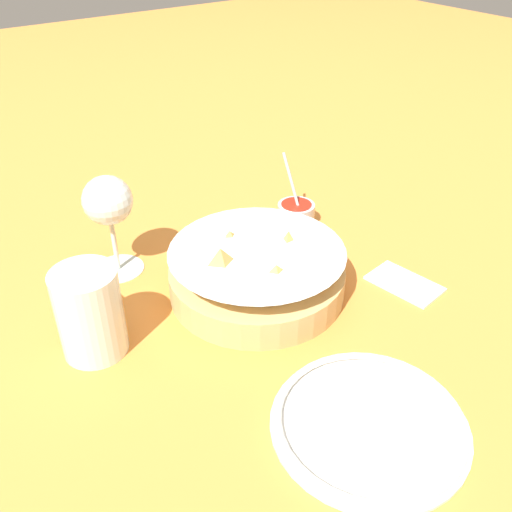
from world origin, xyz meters
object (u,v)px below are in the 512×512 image
(food_basket, at_px, (255,274))
(sauce_cup, at_px, (296,213))
(side_plate, at_px, (370,422))
(wine_glass, at_px, (108,205))
(beer_mug, at_px, (90,314))

(food_basket, height_order, sauce_cup, sauce_cup)
(food_basket, distance_m, side_plate, 0.27)
(food_basket, relative_size, wine_glass, 1.61)
(food_basket, height_order, side_plate, food_basket)
(sauce_cup, distance_m, wine_glass, 0.32)
(side_plate, bearing_deg, sauce_cup, -28.59)
(food_basket, relative_size, beer_mug, 1.99)
(food_basket, bearing_deg, beer_mug, 83.92)
(side_plate, bearing_deg, wine_glass, 12.24)
(wine_glass, distance_m, beer_mug, 0.18)
(wine_glass, height_order, beer_mug, wine_glass)
(wine_glass, bearing_deg, beer_mug, 146.58)
(side_plate, bearing_deg, food_basket, -8.41)
(beer_mug, distance_m, side_plate, 0.35)
(food_basket, xyz_separation_m, beer_mug, (0.02, 0.23, 0.02))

